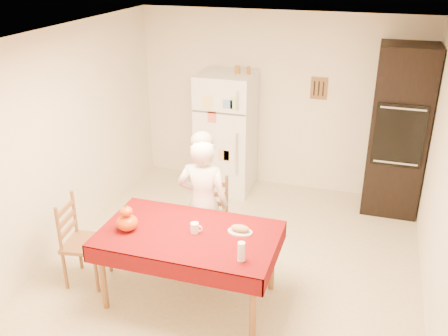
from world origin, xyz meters
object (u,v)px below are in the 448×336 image
at_px(refrigerator, 226,133).
at_px(wine_glass, 241,251).
at_px(chair_left, 79,238).
at_px(bread_plate, 240,232).
at_px(oven_cabinet, 398,132).
at_px(pumpkin_lower, 127,223).
at_px(dining_table, 189,239).
at_px(seated_woman, 203,204).
at_px(coffee_mug, 195,228).
at_px(chair_far, 211,216).

relative_size(refrigerator, wine_glass, 9.66).
bearing_deg(chair_left, bread_plate, -91.41).
distance_m(oven_cabinet, wine_glass, 3.15).
relative_size(chair_left, pumpkin_lower, 4.59).
bearing_deg(dining_table, refrigerator, 99.18).
height_order(dining_table, wine_glass, wine_glass).
distance_m(oven_cabinet, dining_table, 3.21).
height_order(seated_woman, bread_plate, seated_woman).
distance_m(refrigerator, bread_plate, 2.54).
relative_size(coffee_mug, pumpkin_lower, 0.48).
bearing_deg(seated_woman, dining_table, 92.54).
height_order(chair_far, coffee_mug, chair_far).
relative_size(oven_cabinet, bread_plate, 9.17).
xyz_separation_m(chair_far, wine_glass, (0.65, -1.09, 0.34)).
distance_m(chair_far, wine_glass, 1.31).
distance_m(oven_cabinet, seated_woman, 2.79).
height_order(seated_woman, coffee_mug, seated_woman).
xyz_separation_m(dining_table, coffee_mug, (0.05, 0.03, 0.12)).
bearing_deg(bread_plate, pumpkin_lower, -165.58).
bearing_deg(oven_cabinet, coffee_mug, -125.46).
xyz_separation_m(pumpkin_lower, wine_glass, (1.18, -0.16, 0.01)).
height_order(coffee_mug, pumpkin_lower, pumpkin_lower).
bearing_deg(chair_far, coffee_mug, -100.52).
height_order(coffee_mug, wine_glass, wine_glass).
bearing_deg(dining_table, chair_far, 93.92).
relative_size(refrigerator, seated_woman, 1.13).
distance_m(refrigerator, wine_glass, 2.99).
relative_size(chair_far, seated_woman, 0.63).
bearing_deg(seated_woman, oven_cabinet, -138.74).
distance_m(wine_glass, bread_plate, 0.46).
bearing_deg(refrigerator, wine_glass, -70.34).
bearing_deg(pumpkin_lower, chair_far, 60.28).
height_order(refrigerator, chair_far, refrigerator).
bearing_deg(chair_left, wine_glass, -105.61).
relative_size(seated_woman, wine_glass, 8.57).
bearing_deg(chair_far, dining_table, -104.37).
height_order(refrigerator, wine_glass, refrigerator).
distance_m(pumpkin_lower, wine_glass, 1.19).
bearing_deg(bread_plate, refrigerator, 110.14).
bearing_deg(refrigerator, dining_table, -80.82).
bearing_deg(wine_glass, chair_left, 172.53).
bearing_deg(wine_glass, chair_far, 121.02).
bearing_deg(chair_left, pumpkin_lower, -104.78).
xyz_separation_m(refrigerator, chair_left, (-0.79, -2.58, -0.34)).
bearing_deg(dining_table, oven_cabinet, 54.06).
distance_m(chair_left, wine_glass, 1.85).
bearing_deg(oven_cabinet, bread_plate, -120.01).
bearing_deg(wine_glass, refrigerator, 109.66).
relative_size(pumpkin_lower, bread_plate, 0.86).
distance_m(refrigerator, oven_cabinet, 2.29).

